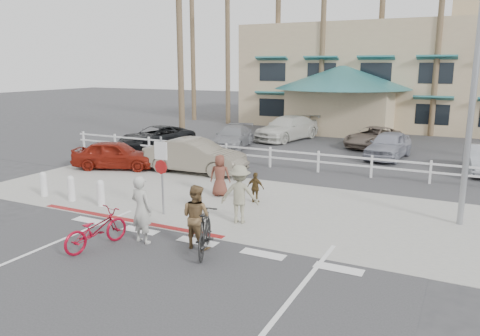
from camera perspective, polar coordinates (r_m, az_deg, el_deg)
The scene contains 34 objects.
ground at distance 12.81m, azimuth -6.63°, elevation -9.82°, with size 140.00×140.00×0.00m, color #333335.
bike_path at distance 11.34m, azimuth -12.29°, elevation -13.08°, with size 12.00×16.00×0.01m, color #333335.
sidewalk_plaza at distance 16.53m, azimuth 1.93°, elevation -4.55°, with size 22.00×7.00×0.01m, color gray.
cross_street at distance 20.11m, azimuth 6.70°, elevation -1.55°, with size 40.00×5.00×0.01m, color #333335.
parking_lot at distance 29.05m, azimuth 13.13°, elevation 2.53°, with size 50.00×16.00×0.01m, color #333335.
curb_red at distance 15.41m, azimuth -13.60°, elevation -6.16°, with size 7.00×0.25×0.02m, color maroon.
rail_fence at distance 21.70m, azimuth 9.78°, elevation 0.73°, with size 29.40×0.16×1.00m, color silver, non-canonical shape.
building at distance 41.14m, azimuth 20.72°, elevation 12.79°, with size 28.00×16.00×11.30m, color tan, non-canonical shape.
sign_post at distance 15.36m, azimuth -9.48°, elevation -0.46°, with size 0.50×0.10×2.90m, color gray, non-canonical shape.
bollard_0 at distance 17.01m, azimuth -16.61°, elevation -2.94°, with size 0.26×0.26×0.95m, color silver, non-canonical shape.
bollard_1 at distance 17.97m, azimuth -19.88°, elevation -2.36°, with size 0.26×0.26×0.95m, color silver, non-canonical shape.
bollard_2 at distance 18.99m, azimuth -22.81°, elevation -1.82°, with size 0.26×0.26×0.95m, color silver, non-canonical shape.
streetlight_0 at distance 15.38m, azimuth 26.73°, elevation 9.89°, with size 0.60×2.00×9.00m, color gray, non-canonical shape.
palm_0 at distance 42.47m, azimuth -5.82°, elevation 15.97°, with size 4.00×4.00×15.00m, color #183F1F, non-canonical shape.
palm_1 at distance 39.55m, azimuth -1.52°, elevation 14.84°, with size 4.00×4.00×13.00m, color #183F1F, non-canonical shape.
palm_2 at distance 38.85m, azimuth 4.65°, elevation 17.07°, with size 4.00×4.00×16.00m, color #183F1F, non-canonical shape.
palm_3 at distance 36.51m, azimuth 10.07°, elevation 15.65°, with size 4.00×4.00×14.00m, color #183F1F, non-canonical shape.
palm_4 at distance 36.57m, azimuth 16.82°, elevation 16.10°, with size 4.00×4.00×15.00m, color #183F1F, non-canonical shape.
palm_5 at distance 35.01m, azimuth 23.07°, elevation 14.20°, with size 4.00×4.00×13.00m, color #183F1F, non-canonical shape.
palm_10 at distance 29.91m, azimuth -7.33°, elevation 14.57°, with size 4.00×4.00×12.00m, color #183F1F, non-canonical shape.
bike_red at distance 13.23m, azimuth -17.15°, elevation -7.18°, with size 0.69×1.97×1.04m, color maroon.
rider_red at distance 13.17m, azimuth -11.92°, elevation -4.99°, with size 0.69×0.46×1.90m, color #B1B1A8.
bike_black at distance 12.33m, azimuth -4.30°, elevation -7.75°, with size 0.55×1.95×1.17m, color black.
rider_black at distance 12.61m, azimuth -5.36°, elevation -5.92°, with size 0.85×0.66×1.75m, color brown.
pedestrian_a at distance 14.50m, azimuth -0.05°, elevation -3.23°, with size 1.19×0.68×1.83m, color gray.
pedestrian_child at distance 16.70m, azimuth 1.91°, elevation -2.41°, with size 0.65×0.27×1.11m, color #4B3719.
pedestrian_b at distance 17.51m, azimuth -2.46°, elevation -0.92°, with size 0.78×0.50×1.59m, color brown.
car_white_sedan at distance 21.46m, azimuth -5.48°, elevation 1.48°, with size 1.64×4.72×1.55m, color #716A5B.
car_red_compact at distance 22.97m, azimuth -14.96°, elevation 1.59°, with size 1.60×3.99×1.36m, color maroon.
lot_car_0 at distance 28.29m, azimuth -10.16°, elevation 3.74°, with size 2.17×4.70×1.31m, color black.
lot_car_1 at distance 27.84m, azimuth -0.92°, elevation 3.78°, with size 1.81×4.45×1.29m, color gray.
lot_car_2 at distance 25.87m, azimuth 17.65°, elevation 2.68°, with size 1.68×4.18×1.43m, color #8D909F.
lot_car_4 at distance 31.02m, azimuth 5.77°, elevation 4.85°, with size 2.17×5.35×1.55m, color silver.
lot_car_5 at distance 29.19m, azimuth 15.88°, elevation 3.63°, with size 2.01×4.35×1.21m, color #6F6055.
Camera 1 is at (6.57, -9.88, 4.83)m, focal length 35.00 mm.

